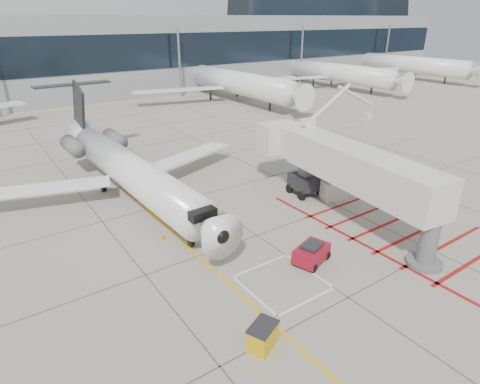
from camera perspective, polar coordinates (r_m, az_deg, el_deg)
ground_plane at (r=24.75m, az=8.08°, el=-9.91°), size 260.00×260.00×0.00m
regional_jet at (r=30.49m, az=-13.98°, el=4.43°), size 24.70×30.70×7.85m
jet_bridge at (r=28.67m, az=16.39°, el=2.25°), size 10.58×18.88×7.20m
pushback_tug at (r=24.57m, az=10.14°, el=-8.49°), size 2.61×2.05×1.33m
spill_bin at (r=18.88m, az=3.24°, el=-19.79°), size 1.64×1.41×1.20m
baggage_cart at (r=27.77m, az=-3.28°, el=-4.47°), size 1.87×1.42×1.05m
ground_power_unit at (r=33.30m, az=13.28°, el=0.41°), size 2.33×1.73×1.64m
cone_nose at (r=27.26m, az=-11.01°, el=-6.18°), size 0.34×0.34×0.47m
cone_side at (r=28.47m, az=-0.02°, el=-4.30°), size 0.36×0.36×0.51m
terminal_building at (r=88.52m, az=-19.68°, el=18.03°), size 180.00×28.00×14.00m
terminal_glass_band at (r=75.08m, az=-16.58°, el=18.40°), size 180.00×0.10×6.00m
terminal_dome at (r=119.71m, az=10.96°, el=23.38°), size 40.00×28.00×28.00m
bg_aircraft_c at (r=73.25m, az=-1.51°, el=17.42°), size 34.44×38.26×11.48m
bg_aircraft_d at (r=89.60m, az=12.79°, el=17.87°), size 33.16×36.84×11.05m
bg_aircraft_e at (r=108.68m, az=22.11°, el=17.88°), size 35.08×38.98×11.69m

